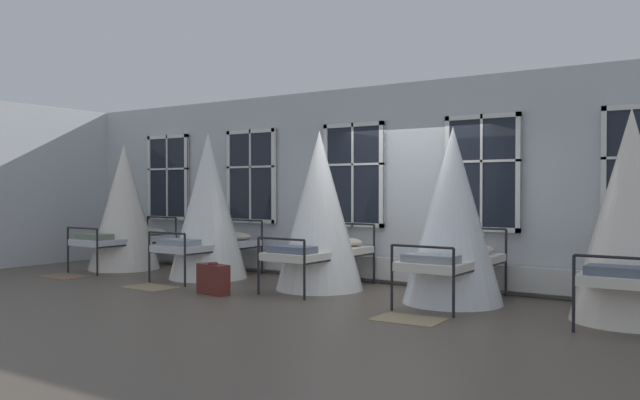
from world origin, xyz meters
name	(u,v)px	position (x,y,z in m)	size (l,w,h in m)	color
ground	(381,295)	(0.00, 0.00, 0.00)	(28.50, 28.50, 0.00)	brown
back_wall_with_windows	(417,184)	(0.00, 1.17, 1.62)	(15.25, 0.10, 3.24)	silver
window_bank	(413,225)	(0.00, 1.05, 0.97)	(12.29, 0.10, 2.58)	black
cot_first	(124,209)	(-5.62, -0.01, 1.16)	(1.35, 1.95, 2.40)	black
cot_second	(208,207)	(-3.38, -0.03, 1.22)	(1.35, 1.94, 2.52)	black
cot_third	(319,212)	(-1.08, 0.01, 1.18)	(1.35, 1.95, 2.44)	black
cot_fourth	(453,217)	(1.10, 0.00, 1.16)	(1.35, 1.94, 2.38)	black
cot_fifth	(631,218)	(3.30, -0.03, 1.21)	(1.35, 1.94, 2.48)	black
rug_first	(64,277)	(-5.57, -1.36, 0.01)	(0.80, 0.56, 0.01)	brown
rug_second	(151,287)	(-3.34, -1.36, 0.01)	(0.80, 0.56, 0.01)	#8E7A5B
rug_fourth	(409,319)	(1.11, -1.36, 0.01)	(0.80, 0.56, 0.01)	#8E7A5B
suitcase_dark	(213,279)	(-2.09, -1.28, 0.22)	(0.59, 0.30, 0.47)	#5B231E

